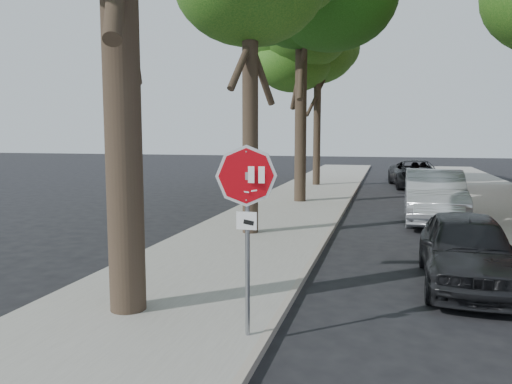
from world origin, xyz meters
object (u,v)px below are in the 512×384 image
(tree_mid_b, at_px, (302,6))
(car_a, at_px, (467,249))
(stop_sign, at_px, (247,204))
(car_d, at_px, (416,174))
(car_b, at_px, (434,196))
(tree_far, at_px, (318,53))

(tree_mid_b, distance_m, car_a, 13.73)
(stop_sign, bearing_deg, tree_mid_b, 96.95)
(car_d, bearing_deg, stop_sign, -105.16)
(car_a, bearing_deg, car_d, 91.11)
(stop_sign, xyz_separation_m, tree_mid_b, (-1.72, 14.15, 6.05))
(stop_sign, bearing_deg, car_d, 81.45)
(stop_sign, xyz_separation_m, car_a, (3.30, 3.65, -1.25))
(tree_mid_b, xyz_separation_m, car_d, (5.02, 7.80, -7.26))
(car_a, bearing_deg, tree_mid_b, 116.70)
(car_b, bearing_deg, tree_mid_b, 148.60)
(car_a, height_order, car_d, car_d)
(car_d, bearing_deg, car_a, -96.60)
(tree_far, bearing_deg, stop_sign, -84.54)
(stop_sign, bearing_deg, car_a, 47.92)
(car_b, relative_size, car_d, 0.97)
(tree_mid_b, relative_size, tree_far, 1.11)
(tree_far, distance_m, car_d, 8.42)
(stop_sign, distance_m, tree_far, 21.88)
(stop_sign, height_order, car_a, stop_sign)
(stop_sign, height_order, car_d, stop_sign)
(car_a, xyz_separation_m, car_b, (0.00, 7.30, 0.15))
(stop_sign, bearing_deg, car_b, 73.24)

